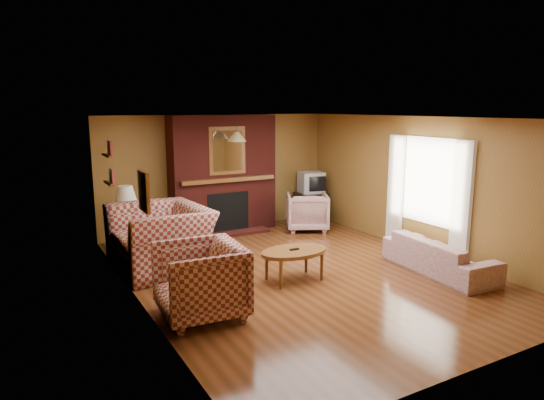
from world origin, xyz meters
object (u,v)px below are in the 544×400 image
floral_armchair (307,212)px  table_lamp (126,202)px  crt_tv (311,182)px  plaid_armchair (200,281)px  coffee_table (294,253)px  side_table (128,236)px  floral_sofa (439,255)px  tv_stand (311,207)px  plaid_loveseat (160,238)px  fireplace (223,175)px

floral_armchair → table_lamp: 3.71m
floral_armchair → crt_tv: 0.91m
plaid_armchair → floral_armchair: bearing=134.1°
coffee_table → side_table: side_table is taller
plaid_armchair → floral_sofa: 3.87m
side_table → table_lamp: table_lamp is taller
table_lamp → tv_stand: (4.15, 0.35, -0.59)m
floral_armchair → coffee_table: size_ratio=0.81×
floral_armchair → plaid_loveseat: bearing=43.2°
floral_armchair → side_table: floral_armchair is taller
floral_sofa → tv_stand: bearing=2.1°
coffee_table → side_table: (-1.83, 2.68, -0.14)m
floral_armchair → crt_tv: (0.48, 0.58, 0.51)m
floral_sofa → floral_armchair: size_ratio=2.20×
floral_sofa → coffee_table: floral_sofa is taller
floral_armchair → tv_stand: size_ratio=1.28×
coffee_table → side_table: size_ratio=1.87×
plaid_armchair → coffee_table: (1.68, 0.52, -0.04)m
fireplace → tv_stand: (2.05, -0.18, -0.85)m
fireplace → floral_armchair: (1.57, -0.77, -0.79)m
coffee_table → crt_tv: bearing=52.6°
plaid_armchair → floral_armchair: 4.60m
fireplace → plaid_armchair: 4.27m
plaid_armchair → floral_armchair: plaid_armchair is taller
side_table → crt_tv: 4.21m
plaid_loveseat → plaid_armchair: bearing=-6.9°
plaid_armchair → table_lamp: (-0.15, 3.20, 0.45)m
coffee_table → table_lamp: bearing=124.4°
crt_tv → table_lamp: bearing=-175.3°
plaid_armchair → floral_armchair: size_ratio=1.19×
side_table → table_lamp: 0.64m
fireplace → plaid_loveseat: (-1.85, -1.73, -0.68)m
fireplace → crt_tv: size_ratio=4.08×
plaid_armchair → table_lamp: table_lamp is taller
coffee_table → side_table: 3.25m
fireplace → plaid_loveseat: size_ratio=1.54×
plaid_loveseat → side_table: plaid_loveseat is taller
plaid_loveseat → tv_stand: plaid_loveseat is taller
plaid_loveseat → tv_stand: size_ratio=2.33×
floral_armchair → tv_stand: bearing=-102.0°
floral_sofa → table_lamp: size_ratio=2.98×
floral_armchair → coffee_table: floral_armchair is taller
floral_armchair → coffee_table: bearing=80.6°
plaid_loveseat → floral_armchair: size_ratio=1.81×
plaid_armchair → tv_stand: 5.35m
floral_armchair → table_lamp: size_ratio=1.35×
tv_stand → table_lamp: bearing=-178.2°
plaid_armchair → tv_stand: bearing=135.6°
plaid_armchair → tv_stand: plaid_armchair is taller
floral_armchair → plaid_armchair: bearing=67.6°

